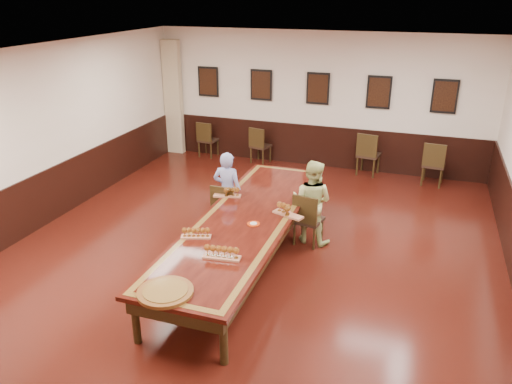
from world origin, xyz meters
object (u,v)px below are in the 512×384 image
at_px(spare_chair_a, 208,139).
at_px(person_woman, 312,202).
at_px(chair_man, 226,206).
at_px(spare_chair_d, 434,163).
at_px(chair_woman, 309,218).
at_px(spare_chair_b, 261,145).
at_px(spare_chair_c, 369,153).
at_px(person_man, 227,191).
at_px(conference_table, 246,226).
at_px(carved_platter, 165,292).

relative_size(spare_chair_a, person_woman, 0.63).
relative_size(chair_man, spare_chair_d, 0.91).
relative_size(chair_man, chair_woman, 0.96).
distance_m(chair_man, spare_chair_b, 3.83).
bearing_deg(spare_chair_c, spare_chair_b, 9.46).
height_order(chair_woman, person_man, person_man).
bearing_deg(chair_man, chair_woman, 177.32).
bearing_deg(conference_table, spare_chair_b, 105.79).
xyz_separation_m(chair_woman, person_woman, (0.02, 0.10, 0.26)).
xyz_separation_m(person_man, conference_table, (0.73, -1.04, -0.11)).
xyz_separation_m(chair_man, carved_platter, (0.55, -3.19, 0.32)).
distance_m(person_woman, carved_platter, 3.41).
bearing_deg(conference_table, chair_woman, 48.72).
height_order(chair_woman, spare_chair_b, chair_woman).
xyz_separation_m(spare_chair_d, conference_table, (-2.76, -4.53, 0.12)).
xyz_separation_m(spare_chair_a, spare_chair_c, (4.11, -0.04, 0.05)).
relative_size(chair_man, person_woman, 0.62).
relative_size(chair_woman, spare_chair_c, 0.92).
bearing_deg(spare_chair_a, chair_woman, 138.85).
bearing_deg(conference_table, carved_platter, -94.52).
xyz_separation_m(chair_woman, spare_chair_a, (-3.59, 3.86, -0.01)).
xyz_separation_m(spare_chair_b, spare_chair_c, (2.65, 0.01, 0.05)).
distance_m(chair_woman, conference_table, 1.23).
relative_size(spare_chair_a, spare_chair_b, 1.00).
bearing_deg(carved_platter, person_man, 99.48).
distance_m(chair_man, spare_chair_a, 4.35).
relative_size(chair_woman, carved_platter, 1.21).
bearing_deg(spare_chair_d, conference_table, 64.21).
height_order(spare_chair_d, person_man, person_man).
height_order(spare_chair_a, spare_chair_b, spare_chair_a).
xyz_separation_m(chair_woman, spare_chair_d, (1.96, 3.62, 0.03)).
relative_size(spare_chair_b, conference_table, 0.18).
bearing_deg(person_woman, spare_chair_b, -50.38).
xyz_separation_m(spare_chair_a, spare_chair_d, (5.55, -0.24, 0.03)).
bearing_deg(person_woman, conference_table, 60.50).
height_order(chair_man, spare_chair_d, spare_chair_d).
distance_m(spare_chair_c, person_woman, 3.76).
bearing_deg(spare_chair_d, person_man, 50.58).
relative_size(spare_chair_b, spare_chair_d, 0.93).
bearing_deg(spare_chair_c, person_woman, 91.68).
bearing_deg(person_man, spare_chair_c, -120.53).
bearing_deg(chair_woman, person_woman, -90.00).
bearing_deg(conference_table, spare_chair_c, 74.43).
distance_m(spare_chair_a, spare_chair_d, 5.56).
bearing_deg(spare_chair_b, chair_man, 112.30).
relative_size(spare_chair_d, conference_table, 0.20).
bearing_deg(chair_man, spare_chair_d, -135.73).
height_order(spare_chair_b, conference_table, spare_chair_b).
relative_size(chair_man, spare_chair_a, 0.97).
relative_size(person_woman, conference_table, 0.29).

